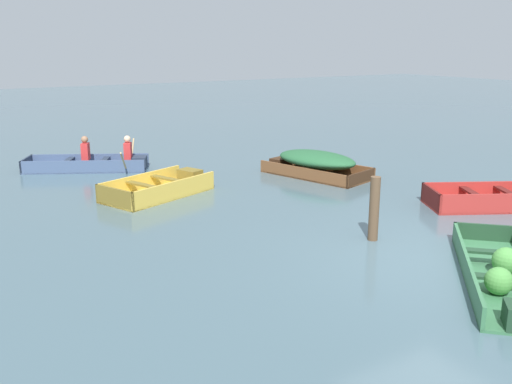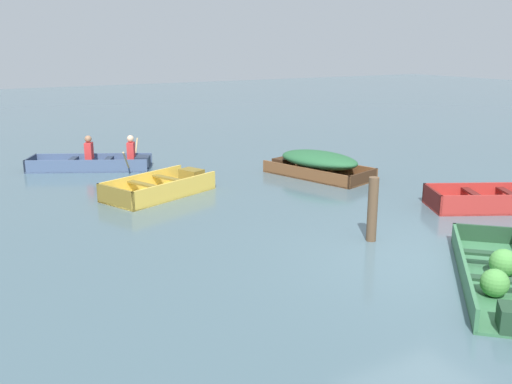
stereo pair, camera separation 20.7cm
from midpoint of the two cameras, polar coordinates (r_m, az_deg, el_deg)
ground_plane at (r=9.30m, az=17.80°, el=-6.60°), size 80.00×80.00×0.00m
dinghy_green_foreground at (r=8.65m, az=22.86°, el=-7.69°), size 3.05×3.07×0.44m
skiff_yellow_near_moored at (r=12.82m, az=-9.82°, el=0.41°), size 2.67×1.95×0.41m
skiff_red_mid_moored at (r=12.62m, az=22.40°, el=-0.73°), size 2.69×2.10×0.41m
skiff_wooden_brown_far_moored at (r=14.44m, az=5.56°, el=3.01°), size 1.90×2.92×0.63m
rowboat_slate_blue_with_crew at (r=15.71m, az=-16.22°, el=2.82°), size 3.23×2.66×0.91m
mooring_post at (r=9.79m, az=11.14°, el=-1.66°), size 0.17×0.17×1.11m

